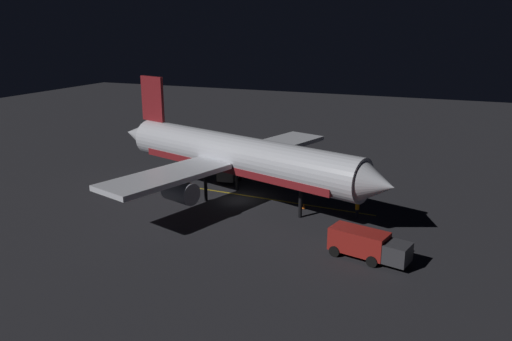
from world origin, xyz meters
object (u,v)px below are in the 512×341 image
at_px(baggage_truck, 366,245).
at_px(airliner, 234,156).
at_px(traffic_cone_near_left, 325,191).
at_px(traffic_cone_near_right, 316,186).
at_px(ground_crew_worker, 357,209).
at_px(traffic_cone_under_wing, 304,206).
at_px(catering_truck, 234,167).

bearing_deg(baggage_truck, airliner, -120.28).
bearing_deg(traffic_cone_near_left, traffic_cone_near_right, -137.88).
height_order(baggage_truck, ground_crew_worker, baggage_truck).
bearing_deg(traffic_cone_near_right, baggage_truck, 28.27).
distance_m(airliner, ground_crew_worker, 13.81).
bearing_deg(airliner, traffic_cone_under_wing, 89.54).
distance_m(airliner, catering_truck, 8.57).
relative_size(airliner, baggage_truck, 5.35).
bearing_deg(catering_truck, baggage_truck, 49.60).
bearing_deg(catering_truck, ground_crew_worker, 65.62).
bearing_deg(traffic_cone_under_wing, catering_truck, -122.69).
bearing_deg(ground_crew_worker, traffic_cone_near_right, -140.19).
height_order(catering_truck, traffic_cone_under_wing, catering_truck).
height_order(airliner, traffic_cone_under_wing, airliner).
bearing_deg(baggage_truck, traffic_cone_near_right, -151.73).
bearing_deg(traffic_cone_under_wing, airliner, -90.46).
relative_size(baggage_truck, traffic_cone_under_wing, 12.11).
height_order(airliner, traffic_cone_near_left, airliner).
xyz_separation_m(airliner, traffic_cone_near_right, (-7.01, 7.03, -4.51)).
bearing_deg(traffic_cone_near_left, catering_truck, -98.02).
bearing_deg(traffic_cone_near_right, traffic_cone_under_wing, 5.85).
height_order(airliner, traffic_cone_near_right, airliner).
bearing_deg(traffic_cone_near_left, baggage_truck, 26.47).
distance_m(catering_truck, traffic_cone_near_right, 10.48).
xyz_separation_m(airliner, baggage_truck, (9.19, 15.75, -3.55)).
height_order(baggage_truck, traffic_cone_near_right, baggage_truck).
bearing_deg(baggage_truck, catering_truck, -130.40).
bearing_deg(ground_crew_worker, catering_truck, -114.38).
xyz_separation_m(airliner, traffic_cone_under_wing, (0.06, 7.76, -4.51)).
bearing_deg(ground_crew_worker, traffic_cone_near_left, -140.84).
height_order(ground_crew_worker, traffic_cone_near_right, ground_crew_worker).
distance_m(airliner, traffic_cone_near_left, 11.02).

